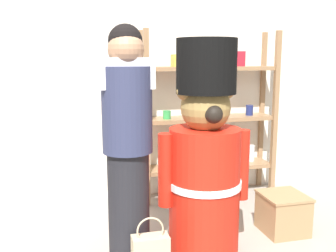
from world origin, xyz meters
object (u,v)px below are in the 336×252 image
(merchandise_shelf, at_px, (208,116))
(person_shopper, at_px, (128,145))
(teddy_bear_guard, at_px, (205,160))
(display_crate, at_px, (283,213))

(merchandise_shelf, bearing_deg, person_shopper, -128.97)
(merchandise_shelf, xyz_separation_m, teddy_bear_guard, (-0.46, -1.20, -0.13))
(merchandise_shelf, bearing_deg, teddy_bear_guard, -111.21)
(merchandise_shelf, xyz_separation_m, person_shopper, (-1.04, -1.28, 0.03))
(merchandise_shelf, height_order, teddy_bear_guard, merchandise_shelf)
(person_shopper, xyz_separation_m, display_crate, (1.35, 0.27, -0.72))
(teddy_bear_guard, height_order, display_crate, teddy_bear_guard)
(teddy_bear_guard, distance_m, person_shopper, 0.60)
(merchandise_shelf, distance_m, display_crate, 1.27)
(merchandise_shelf, bearing_deg, display_crate, -73.23)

